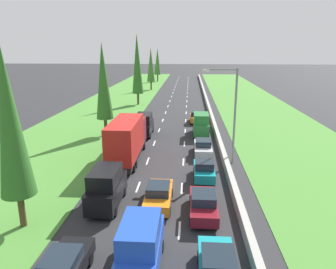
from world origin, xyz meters
name	(u,v)px	position (x,y,z in m)	size (l,w,h in m)	color
ground_plane	(178,104)	(0.00, 60.00, 0.00)	(300.00, 300.00, 0.00)	#28282B
grass_verge_left	(115,103)	(-12.65, 60.00, 0.02)	(14.00, 140.00, 0.04)	#478433
grass_verge_right	(252,104)	(14.35, 60.00, 0.02)	(14.00, 140.00, 0.04)	#478433
median_barrier	(207,102)	(5.70, 60.00, 0.42)	(0.44, 120.00, 0.85)	#9E9B93
lane_markings	(178,104)	(0.00, 60.00, 0.01)	(3.64, 116.00, 0.01)	white
teal_sedan_right_lane	(218,268)	(3.68, 10.61, 0.81)	(1.82, 4.50, 1.64)	teal
maroon_sedan_right_lane	(203,204)	(3.25, 16.95, 0.81)	(1.82, 4.50, 1.64)	maroon
blue_van_centre_lane	(141,246)	(-0.04, 11.26, 1.40)	(1.96, 4.90, 2.82)	#1E47B7
teal_hatchback_right_lane	(204,170)	(3.55, 22.89, 0.84)	(1.74, 3.90, 1.72)	teal
orange_sedan_centre_lane	(159,195)	(0.19, 18.06, 0.81)	(1.82, 4.50, 1.64)	orange
black_sedan_left_lane	(63,269)	(-3.54, 10.10, 0.81)	(1.82, 4.50, 1.64)	black
black_van_left_lane	(107,187)	(-3.42, 17.82, 1.40)	(1.96, 4.90, 2.82)	black
silver_sedan_right_lane	(203,147)	(3.72, 29.31, 0.81)	(1.82, 4.50, 1.64)	silver
red_box_truck_left_lane	(127,139)	(-3.74, 27.17, 2.18)	(2.46, 9.40, 4.18)	black
green_van_right_lane	(201,124)	(3.74, 36.89, 1.40)	(1.96, 4.90, 2.82)	#237A33
black_van_left_lane_fourth	(144,125)	(-3.37, 36.34, 1.40)	(1.96, 4.90, 2.82)	black
orange_hatchback_right_lane	(196,117)	(3.27, 43.81, 0.84)	(1.74, 3.90, 1.72)	orange
poplar_tree_nearest	(10,124)	(-7.97, 14.83, 6.55)	(2.07, 2.07, 11.00)	#4C3823
poplar_tree_second	(103,82)	(-8.20, 36.00, 6.75)	(2.08, 2.08, 11.40)	#4C3823
poplar_tree_third	(137,64)	(-7.64, 58.43, 7.66)	(2.13, 2.13, 13.21)	#4C3823
poplar_tree_fourth	(151,65)	(-7.70, 80.36, 6.34)	(2.06, 2.06, 10.59)	#4C3823
poplar_tree_fifth	(157,62)	(-8.07, 101.32, 6.25)	(2.06, 2.06, 10.39)	#4C3823
street_light_mast	(231,109)	(6.13, 27.15, 5.23)	(3.20, 0.28, 9.00)	gray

